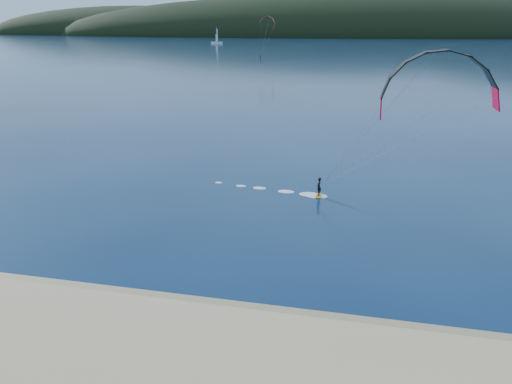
% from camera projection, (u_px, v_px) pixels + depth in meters
% --- Properties ---
extents(ground, '(1800.00, 1800.00, 0.00)m').
position_uv_depth(ground, '(108.00, 355.00, 22.92)').
color(ground, '#081C3E').
rests_on(ground, ground).
extents(wet_sand, '(220.00, 2.50, 0.10)m').
position_uv_depth(wet_sand, '(149.00, 303.00, 27.07)').
color(wet_sand, '#978557').
rests_on(wet_sand, ground).
extents(headland, '(1200.00, 310.00, 140.00)m').
position_uv_depth(headland, '(367.00, 36.00, 711.83)').
color(headland, black).
rests_on(headland, ground).
extents(kitesurfer_near, '(22.98, 9.19, 12.76)m').
position_uv_depth(kitesurfer_near, '(429.00, 111.00, 34.20)').
color(kitesurfer_near, '#C37A17').
rests_on(kitesurfer_near, ground).
extents(kitesurfer_far, '(8.10, 6.69, 17.69)m').
position_uv_depth(kitesurfer_far, '(267.00, 25.00, 213.49)').
color(kitesurfer_far, '#C37A17').
rests_on(kitesurfer_far, ground).
extents(sailboat, '(9.23, 6.07, 13.39)m').
position_uv_depth(sailboat, '(217.00, 42.00, 413.52)').
color(sailboat, white).
rests_on(sailboat, ground).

